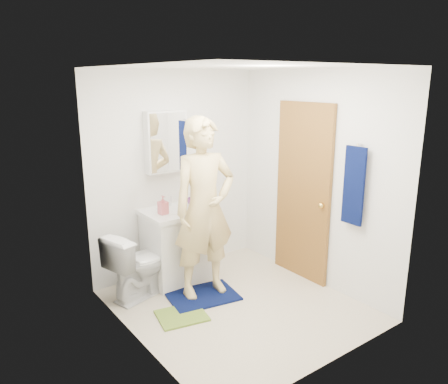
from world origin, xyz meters
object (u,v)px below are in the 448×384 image
(medicine_cabinet, at_px, (166,142))
(man, at_px, (204,208))
(toilet, at_px, (140,264))
(soap_dispenser, at_px, (163,205))
(towel, at_px, (354,186))
(toothbrush_cup, at_px, (192,201))
(vanity_cabinet, at_px, (179,247))

(medicine_cabinet, height_order, man, medicine_cabinet)
(medicine_cabinet, relative_size, toilet, 0.94)
(soap_dispenser, bearing_deg, man, -60.97)
(medicine_cabinet, height_order, soap_dispenser, medicine_cabinet)
(medicine_cabinet, height_order, toilet, medicine_cabinet)
(medicine_cabinet, bearing_deg, toilet, -148.73)
(towel, distance_m, toothbrush_cup, 1.85)
(towel, bearing_deg, vanity_cabinet, 128.47)
(toothbrush_cup, bearing_deg, soap_dispenser, -165.67)
(toilet, xyz_separation_m, toothbrush_cup, (0.79, 0.18, 0.52))
(towel, height_order, toilet, towel)
(medicine_cabinet, bearing_deg, soap_dispenser, -128.40)
(toothbrush_cup, relative_size, man, 0.06)
(medicine_cabinet, bearing_deg, towel, -55.39)
(towel, relative_size, man, 0.42)
(vanity_cabinet, relative_size, medicine_cabinet, 1.14)
(soap_dispenser, bearing_deg, medicine_cabinet, 51.60)
(towel, bearing_deg, man, 139.21)
(towel, xyz_separation_m, soap_dispenser, (-1.40, 1.44, -0.30))
(vanity_cabinet, height_order, man, man)
(vanity_cabinet, relative_size, man, 0.42)
(vanity_cabinet, xyz_separation_m, man, (0.03, -0.49, 0.58))
(toothbrush_cup, height_order, man, man)
(medicine_cabinet, bearing_deg, man, -87.46)
(vanity_cabinet, xyz_separation_m, towel, (1.18, -1.48, 0.85))
(soap_dispenser, height_order, toothbrush_cup, soap_dispenser)
(toothbrush_cup, xyz_separation_m, man, (-0.20, -0.56, 0.09))
(medicine_cabinet, relative_size, toothbrush_cup, 6.40)
(towel, bearing_deg, soap_dispenser, 134.16)
(medicine_cabinet, distance_m, soap_dispenser, 0.73)
(toilet, height_order, man, man)
(towel, distance_m, man, 1.54)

